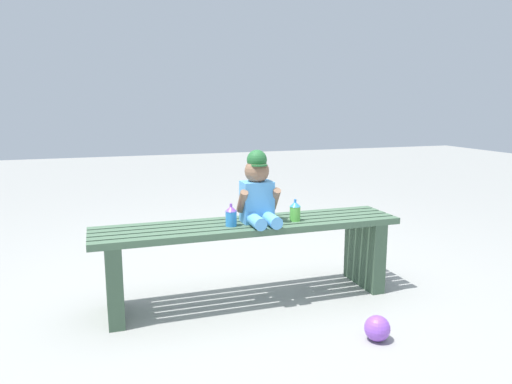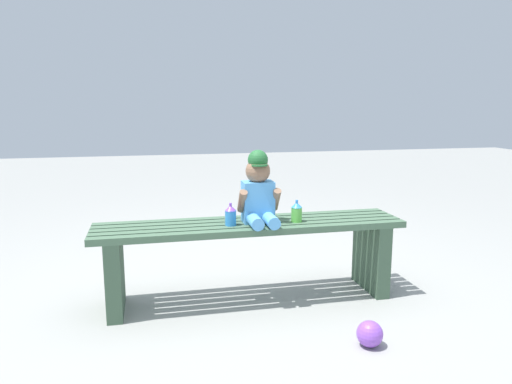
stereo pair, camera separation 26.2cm
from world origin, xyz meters
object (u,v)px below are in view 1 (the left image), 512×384
Objects in this scene: toy_ball at (377,328)px; sippy_cup_left at (231,216)px; child_figure at (258,191)px; sippy_cup_right at (295,211)px; park_bench at (250,248)px.

sippy_cup_left is at bearing 131.61° from toy_ball.
sippy_cup_right is at bearing -7.10° from child_figure.
sippy_cup_right is (0.26, -0.05, 0.20)m from park_bench.
toy_ball is (0.42, -0.66, -0.25)m from park_bench.
sippy_cup_right is at bearing 105.46° from toy_ball.
sippy_cup_left reaches higher than park_bench.
sippy_cup_left is 0.37m from sippy_cup_right.
park_bench is 13.90× the size of sippy_cup_right.
child_figure is 0.20m from sippy_cup_left.
child_figure reaches higher than park_bench.
park_bench is 0.33m from sippy_cup_right.
child_figure is (0.04, -0.02, 0.32)m from park_bench.
park_bench is at bearing 169.92° from sippy_cup_right.
park_bench is 0.24m from sippy_cup_left.
sippy_cup_left is 1.01× the size of toy_ball.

